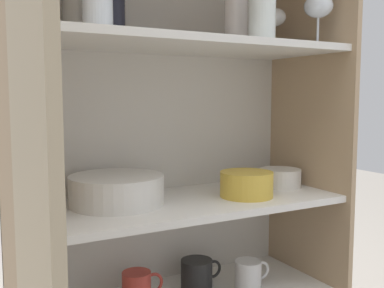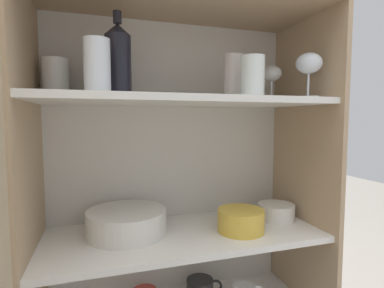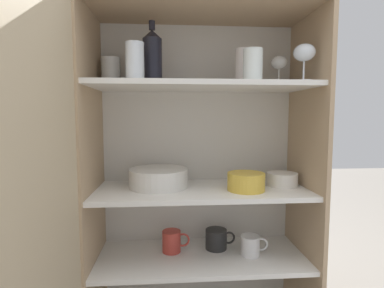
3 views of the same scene
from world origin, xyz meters
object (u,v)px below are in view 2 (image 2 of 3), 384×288
at_px(serving_bowl_small, 276,211).
at_px(mixing_bowl_large, 241,219).
at_px(wine_bottle, 118,60).
at_px(plate_stack_white, 127,222).

bearing_deg(serving_bowl_small, mixing_bowl_large, -159.32).
xyz_separation_m(wine_bottle, plate_stack_white, (0.02, 0.03, -0.52)).
height_order(plate_stack_white, mixing_bowl_large, plate_stack_white).
distance_m(wine_bottle, mixing_bowl_large, 0.65).
xyz_separation_m(mixing_bowl_large, serving_bowl_small, (0.18, 0.07, -0.01)).
relative_size(mixing_bowl_large, serving_bowl_small, 1.16).
bearing_deg(mixing_bowl_large, plate_stack_white, 166.49).
height_order(mixing_bowl_large, serving_bowl_small, mixing_bowl_large).
xyz_separation_m(plate_stack_white, mixing_bowl_large, (0.37, -0.09, -0.00)).
height_order(wine_bottle, plate_stack_white, wine_bottle).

